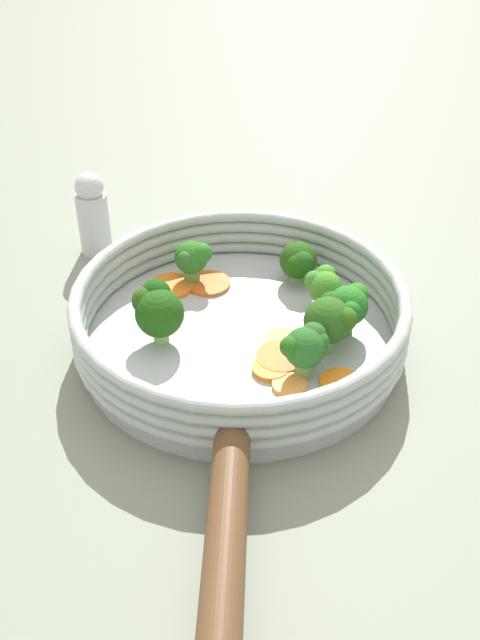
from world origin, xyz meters
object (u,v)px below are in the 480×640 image
at_px(carrot_slice_0, 283,357).
at_px(broccoli_floret_3, 157,309).
at_px(carrot_slice_5, 289,385).
at_px(carrot_slice_2, 284,340).
at_px(broccoli_floret_2, 306,347).
at_px(broccoli_floret_1, 323,285).
at_px(broccoli_floret_4, 330,319).
at_px(broccoli_floret_0, 193,258).
at_px(salt_shaker, 93,214).
at_px(carrot_slice_4, 270,369).
at_px(carrot_slice_6, 168,288).
at_px(carrot_slice_1, 208,283).
at_px(broccoli_floret_5, 299,262).
at_px(skillet, 240,340).
at_px(broccoli_floret_6, 349,305).
at_px(carrot_slice_3, 340,382).

distance_m(carrot_slice_0, broccoli_floret_3, 0.12).
bearing_deg(carrot_slice_5, carrot_slice_2, -131.01).
bearing_deg(broccoli_floret_2, broccoli_floret_3, -63.92).
bearing_deg(broccoli_floret_1, broccoli_floret_4, 47.45).
bearing_deg(carrot_slice_0, broccoli_floret_0, -97.88).
relative_size(carrot_slice_2, salt_shaker, 0.36).
height_order(carrot_slice_4, broccoli_floret_4, broccoli_floret_4).
xyz_separation_m(carrot_slice_6, broccoli_floret_3, (0.05, 0.06, 0.03)).
xyz_separation_m(carrot_slice_1, broccoli_floret_5, (-0.07, 0.06, 0.02)).
height_order(broccoli_floret_3, salt_shaker, salt_shaker).
bearing_deg(carrot_slice_0, carrot_slice_6, -87.48).
bearing_deg(carrot_slice_0, broccoli_floret_4, 155.02).
relative_size(broccoli_floret_0, broccoli_floret_3, 0.83).
bearing_deg(broccoli_floret_4, carrot_slice_6, -75.38).
height_order(skillet, broccoli_floret_6, broccoli_floret_6).
height_order(broccoli_floret_4, broccoli_floret_5, broccoli_floret_4).
xyz_separation_m(broccoli_floret_1, broccoli_floret_5, (-0.02, -0.05, -0.01)).
height_order(skillet, broccoli_floret_5, broccoli_floret_5).
bearing_deg(carrot_slice_6, skillet, 92.32).
height_order(carrot_slice_3, carrot_slice_5, same).
xyz_separation_m(carrot_slice_4, carrot_slice_5, (0.00, 0.02, -0.00)).
distance_m(skillet, carrot_slice_0, 0.05).
distance_m(broccoli_floret_1, salt_shaker, 0.27).
bearing_deg(carrot_slice_5, broccoli_floret_2, -172.37).
xyz_separation_m(carrot_slice_4, broccoli_floret_3, (0.04, -0.10, 0.03)).
distance_m(skillet, broccoli_floret_0, 0.10).
distance_m(carrot_slice_3, broccoli_floret_1, 0.11).
bearing_deg(carrot_slice_1, broccoli_floret_4, 93.83).
distance_m(carrot_slice_0, carrot_slice_5, 0.04).
height_order(broccoli_floret_2, salt_shaker, salt_shaker).
height_order(carrot_slice_5, broccoli_floret_4, broccoli_floret_4).
xyz_separation_m(carrot_slice_3, broccoli_floret_4, (-0.03, -0.04, 0.03)).
xyz_separation_m(carrot_slice_5, broccoli_floret_1, (-0.10, -0.05, 0.03)).
xyz_separation_m(broccoli_floret_5, broccoli_floret_6, (0.03, 0.09, 0.01)).
bearing_deg(carrot_slice_5, broccoli_floret_4, -168.88).
bearing_deg(carrot_slice_1, carrot_slice_5, 72.89).
height_order(carrot_slice_0, broccoli_floret_0, broccoli_floret_0).
distance_m(carrot_slice_0, broccoli_floret_6, 0.08).
bearing_deg(carrot_slice_5, salt_shaker, -93.59).
distance_m(carrot_slice_2, broccoli_floret_5, 0.10).
distance_m(broccoli_floret_2, broccoli_floret_3, 0.13).
height_order(broccoli_floret_1, broccoli_floret_2, same).
bearing_deg(skillet, broccoli_floret_6, 139.23).
bearing_deg(broccoli_floret_3, salt_shaker, -107.30).
height_order(carrot_slice_3, broccoli_floret_3, broccoli_floret_3).
bearing_deg(broccoli_floret_3, carrot_slice_2, 134.49).
distance_m(carrot_slice_3, carrot_slice_6, 0.21).
distance_m(carrot_slice_3, broccoli_floret_5, 0.16).
bearing_deg(broccoli_floret_0, broccoli_floret_4, 96.11).
relative_size(broccoli_floret_4, broccoli_floret_6, 1.13).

